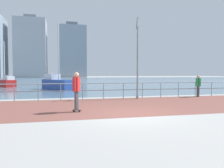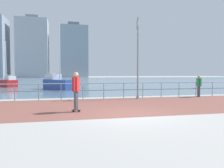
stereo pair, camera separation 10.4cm
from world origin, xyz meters
TOP-DOWN VIEW (x-y plane):
  - ground at (0.00, 40.00)m, footprint 220.00×220.00m
  - brick_paving at (0.00, 2.67)m, footprint 28.00×6.53m
  - harbor_water at (0.00, 50.93)m, footprint 180.00×88.00m
  - waterfront_railing at (-0.00, 5.93)m, footprint 25.25×0.06m
  - lamppost at (2.24, 5.49)m, footprint 0.40×0.81m
  - skateboarder at (-2.13, 1.15)m, footprint 0.41×0.54m
  - bystander at (7.00, 5.58)m, footprint 0.28×0.56m
  - sailboat_navy at (-3.06, 15.43)m, footprint 3.76×5.11m
  - sailboat_red at (-9.86, 22.54)m, footprint 3.41×4.23m
  - tower_brick at (-16.16, 101.41)m, footprint 14.00×12.90m
  - tower_glass at (2.96, 104.17)m, footprint 13.77×11.03m

SIDE VIEW (x-z plane):
  - ground at x=0.00m, z-range 0.00..0.00m
  - harbor_water at x=0.00m, z-range 0.00..0.00m
  - brick_paving at x=0.00m, z-range 0.00..0.01m
  - sailboat_red at x=-9.86m, z-range -2.39..3.52m
  - sailboat_navy at x=-3.06m, z-range -2.83..4.17m
  - waterfront_railing at x=0.00m, z-range 0.20..1.28m
  - bystander at x=7.00m, z-range 0.13..1.71m
  - skateboarder at x=-2.13m, z-range 0.18..1.93m
  - lamppost at x=2.24m, z-range 0.29..5.72m
  - tower_glass at x=2.96m, z-range -0.83..26.65m
  - tower_brick at x=-16.16m, z-range -0.83..28.22m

